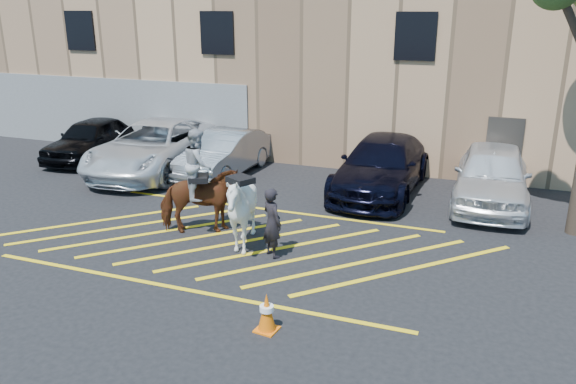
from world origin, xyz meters
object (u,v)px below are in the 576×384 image
(car_white_suv, at_px, (492,175))
(handler, at_px, (272,223))
(car_silver_sedan, at_px, (225,153))
(car_blue_suv, at_px, (382,165))
(car_black_suv, at_px, (91,139))
(car_white_pickup, at_px, (155,147))
(saddled_white, at_px, (241,210))
(traffic_cone, at_px, (267,312))
(mounted_bay, at_px, (199,192))

(car_white_suv, bearing_deg, handler, -129.80)
(car_silver_sedan, bearing_deg, car_blue_suv, 3.52)
(car_blue_suv, bearing_deg, handler, -101.70)
(car_black_suv, relative_size, car_white_suv, 0.88)
(car_silver_sedan, relative_size, handler, 2.75)
(car_white_pickup, relative_size, car_white_suv, 1.23)
(car_black_suv, distance_m, car_blue_suv, 11.05)
(saddled_white, height_order, traffic_cone, saddled_white)
(car_blue_suv, distance_m, mounted_bay, 6.20)
(handler, height_order, traffic_cone, handler)
(car_silver_sedan, height_order, car_blue_suv, car_blue_suv)
(car_blue_suv, bearing_deg, car_white_pickup, -174.40)
(car_silver_sedan, relative_size, car_blue_suv, 0.80)
(car_white_suv, height_order, saddled_white, saddled_white)
(car_white_pickup, relative_size, car_silver_sedan, 1.38)
(car_silver_sedan, xyz_separation_m, car_white_suv, (8.61, -0.05, 0.12))
(car_white_pickup, height_order, car_white_suv, same)
(car_silver_sedan, bearing_deg, saddled_white, -57.12)
(car_black_suv, distance_m, handler, 11.27)
(car_silver_sedan, bearing_deg, car_white_pickup, -167.00)
(handler, bearing_deg, mounted_bay, 19.44)
(car_silver_sedan, distance_m, car_blue_suv, 5.39)
(car_black_suv, bearing_deg, mounted_bay, -38.93)
(car_blue_suv, distance_m, car_white_suv, 3.22)
(car_white_pickup, bearing_deg, traffic_cone, -51.74)
(car_white_pickup, height_order, car_blue_suv, car_white_pickup)
(saddled_white, bearing_deg, car_white_pickup, 138.06)
(car_white_pickup, xyz_separation_m, handler, (6.48, -5.20, -0.05))
(mounted_bay, bearing_deg, car_white_suv, 35.90)
(saddled_white, bearing_deg, mounted_bay, 158.87)
(car_black_suv, xyz_separation_m, car_blue_suv, (11.05, -0.12, 0.06))
(car_white_pickup, distance_m, handler, 8.31)
(car_blue_suv, xyz_separation_m, traffic_cone, (-0.31, -8.66, -0.46))
(saddled_white, bearing_deg, traffic_cone, -58.41)
(car_black_suv, distance_m, mounted_bay, 9.07)
(car_silver_sedan, height_order, mounted_bay, mounted_bay)
(car_silver_sedan, bearing_deg, car_black_suv, -178.79)
(car_silver_sedan, relative_size, car_white_suv, 0.89)
(car_white_pickup, distance_m, car_blue_suv, 7.88)
(car_white_pickup, bearing_deg, car_blue_suv, -0.95)
(car_white_pickup, relative_size, traffic_cone, 8.54)
(car_blue_suv, height_order, car_white_suv, car_white_suv)
(car_black_suv, bearing_deg, traffic_cone, -43.50)
(car_white_pickup, bearing_deg, handler, -43.26)
(handler, xyz_separation_m, mounted_bay, (-2.21, 0.65, 0.27))
(car_silver_sedan, relative_size, mounted_bay, 1.67)
(car_blue_suv, relative_size, handler, 3.45)
(car_white_pickup, xyz_separation_m, traffic_cone, (7.56, -8.17, -0.50))
(mounted_bay, bearing_deg, handler, -16.44)
(car_black_suv, xyz_separation_m, handler, (9.66, -5.81, 0.05))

